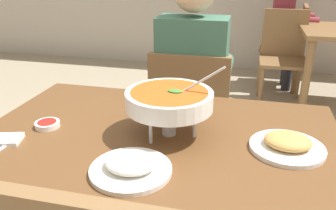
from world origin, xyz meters
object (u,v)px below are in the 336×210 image
(appetizer_plate, at_px, (287,144))
(patron_bg_left, at_px, (286,20))
(chair_bg_left, at_px, (291,42))
(dining_table_main, at_px, (158,162))
(diner_main, at_px, (193,76))
(chair_diner_main, at_px, (191,118))
(rice_plate, at_px, (131,166))
(sauce_dish, at_px, (47,124))
(curry_bowl, at_px, (169,100))
(chair_bg_right, at_px, (283,52))

(appetizer_plate, distance_m, patron_bg_left, 2.87)
(appetizer_plate, xyz_separation_m, chair_bg_left, (0.27, 2.90, -0.27))
(dining_table_main, xyz_separation_m, diner_main, (0.00, 0.73, 0.10))
(chair_diner_main, xyz_separation_m, rice_plate, (-0.01, -0.95, 0.27))
(dining_table_main, bearing_deg, sauce_dish, -174.17)
(curry_bowl, bearing_deg, patron_bg_left, 78.31)
(curry_bowl, xyz_separation_m, appetizer_plate, (0.40, -0.02, -0.11))
(rice_plate, bearing_deg, dining_table_main, 86.71)
(appetizer_plate, bearing_deg, curry_bowl, 177.40)
(chair_diner_main, bearing_deg, appetizer_plate, -58.33)
(chair_diner_main, xyz_separation_m, sauce_dish, (-0.41, -0.74, 0.26))
(appetizer_plate, height_order, patron_bg_left, patron_bg_left)
(chair_diner_main, bearing_deg, sauce_dish, -119.13)
(rice_plate, xyz_separation_m, patron_bg_left, (0.64, 3.10, -0.04))
(diner_main, xyz_separation_m, sauce_dish, (-0.41, -0.77, 0.03))
(dining_table_main, relative_size, curry_bowl, 3.82)
(chair_bg_left, distance_m, chair_bg_right, 0.49)
(dining_table_main, relative_size, chair_bg_left, 1.41)
(curry_bowl, bearing_deg, chair_bg_left, 76.87)
(chair_diner_main, bearing_deg, diner_main, 90.00)
(chair_diner_main, height_order, patron_bg_left, patron_bg_left)
(dining_table_main, distance_m, appetizer_plate, 0.46)
(diner_main, xyz_separation_m, curry_bowl, (0.04, -0.72, 0.15))
(chair_diner_main, relative_size, sauce_dish, 10.00)
(rice_plate, height_order, patron_bg_left, patron_bg_left)
(curry_bowl, relative_size, chair_bg_right, 0.37)
(rice_plate, relative_size, chair_bg_right, 0.27)
(patron_bg_left, bearing_deg, curry_bowl, -101.69)
(appetizer_plate, bearing_deg, dining_table_main, 178.76)
(rice_plate, xyz_separation_m, appetizer_plate, (0.45, 0.24, 0.00))
(appetizer_plate, bearing_deg, sauce_dish, -177.80)
(diner_main, bearing_deg, rice_plate, -90.84)
(dining_table_main, xyz_separation_m, sauce_dish, (-0.41, -0.04, 0.13))
(chair_diner_main, distance_m, sauce_dish, 0.88)
(rice_plate, bearing_deg, diner_main, 89.16)
(sauce_dish, height_order, chair_bg_right, chair_bg_right)
(dining_table_main, bearing_deg, chair_diner_main, 90.00)
(diner_main, bearing_deg, sauce_dish, -118.09)
(curry_bowl, relative_size, appetizer_plate, 1.39)
(appetizer_plate, relative_size, patron_bg_left, 0.18)
(dining_table_main, bearing_deg, chair_bg_left, 76.18)
(diner_main, bearing_deg, chair_diner_main, -90.00)
(curry_bowl, xyz_separation_m, chair_bg_left, (0.67, 2.88, -0.38))
(chair_bg_left, xyz_separation_m, patron_bg_left, (-0.08, -0.03, 0.24))
(curry_bowl, height_order, chair_bg_left, curry_bowl)
(curry_bowl, xyz_separation_m, chair_bg_right, (0.57, 2.40, -0.38))
(chair_diner_main, distance_m, chair_bg_right, 1.82)
(dining_table_main, relative_size, appetizer_plate, 5.29)
(chair_bg_left, bearing_deg, patron_bg_left, -159.45)
(rice_plate, height_order, sauce_dish, rice_plate)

